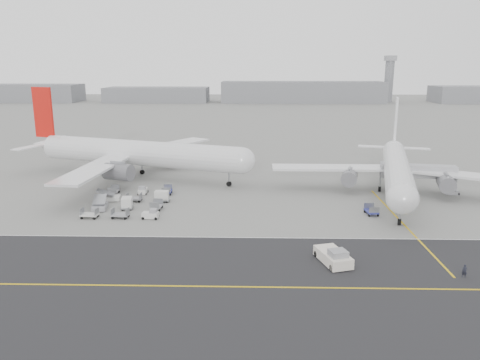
{
  "coord_description": "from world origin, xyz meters",
  "views": [
    {
      "loc": [
        5.67,
        -67.0,
        24.65
      ],
      "look_at": [
        3.64,
        12.0,
        5.26
      ],
      "focal_mm": 35.0,
      "sensor_mm": 36.0,
      "label": 1
    }
  ],
  "objects_px": {
    "pushback_tug": "(333,257)",
    "ground_crew_a": "(465,271)",
    "control_tower": "(389,78)",
    "jet_bridge": "(419,173)",
    "airliner_b": "(397,168)",
    "airliner_a": "(134,153)"
  },
  "relations": [
    {
      "from": "pushback_tug",
      "to": "ground_crew_a",
      "type": "height_order",
      "value": "pushback_tug"
    },
    {
      "from": "control_tower",
      "to": "jet_bridge",
      "type": "relative_size",
      "value": 2.03
    },
    {
      "from": "ground_crew_a",
      "to": "airliner_b",
      "type": "bearing_deg",
      "value": 104.58
    },
    {
      "from": "control_tower",
      "to": "ground_crew_a",
      "type": "xyz_separation_m",
      "value": [
        -68.85,
        -279.82,
        -15.43
      ]
    },
    {
      "from": "pushback_tug",
      "to": "jet_bridge",
      "type": "bearing_deg",
      "value": 40.37
    },
    {
      "from": "airliner_a",
      "to": "airliner_b",
      "type": "height_order",
      "value": "airliner_a"
    },
    {
      "from": "control_tower",
      "to": "jet_bridge",
      "type": "height_order",
      "value": "control_tower"
    },
    {
      "from": "airliner_a",
      "to": "ground_crew_a",
      "type": "xyz_separation_m",
      "value": [
        51.79,
        -50.09,
        -4.87
      ]
    },
    {
      "from": "pushback_tug",
      "to": "ground_crew_a",
      "type": "xyz_separation_m",
      "value": [
        14.96,
        -3.72,
        -0.09
      ]
    },
    {
      "from": "airliner_b",
      "to": "jet_bridge",
      "type": "height_order",
      "value": "airliner_b"
    },
    {
      "from": "airliner_b",
      "to": "ground_crew_a",
      "type": "distance_m",
      "value": 38.68
    },
    {
      "from": "control_tower",
      "to": "airliner_a",
      "type": "bearing_deg",
      "value": -117.71
    },
    {
      "from": "pushback_tug",
      "to": "jet_bridge",
      "type": "xyz_separation_m",
      "value": [
        22.79,
        35.4,
        3.08
      ]
    },
    {
      "from": "airliner_a",
      "to": "pushback_tug",
      "type": "xyz_separation_m",
      "value": [
        36.83,
        -46.37,
        -4.78
      ]
    },
    {
      "from": "pushback_tug",
      "to": "control_tower",
      "type": "bearing_deg",
      "value": 56.25
    },
    {
      "from": "jet_bridge",
      "to": "pushback_tug",
      "type": "bearing_deg",
      "value": -113.14
    },
    {
      "from": "ground_crew_a",
      "to": "pushback_tug",
      "type": "bearing_deg",
      "value": -174.82
    },
    {
      "from": "control_tower",
      "to": "airliner_b",
      "type": "height_order",
      "value": "control_tower"
    },
    {
      "from": "pushback_tug",
      "to": "airliner_b",
      "type": "bearing_deg",
      "value": 45.64
    },
    {
      "from": "jet_bridge",
      "to": "airliner_a",
      "type": "bearing_deg",
      "value": 179.21
    },
    {
      "from": "airliner_b",
      "to": "jet_bridge",
      "type": "distance_m",
      "value": 4.95
    },
    {
      "from": "airliner_a",
      "to": "ground_crew_a",
      "type": "relative_size",
      "value": 33.43
    }
  ]
}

